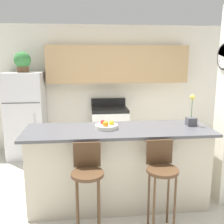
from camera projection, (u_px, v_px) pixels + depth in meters
ground_plane at (118, 202)px, 3.52m from camera, size 14.00×14.00×0.00m
wall_back at (110, 78)px, 5.38m from camera, size 5.60×0.38×2.55m
counter_bar at (118, 166)px, 3.41m from camera, size 2.36×0.77×1.02m
refrigerator at (26, 115)px, 5.04m from camera, size 0.70×0.71×1.64m
stove_range at (110, 130)px, 5.34m from camera, size 0.72×0.59×1.07m
bar_stool_left at (87, 175)px, 2.78m from camera, size 0.35×0.35×1.01m
bar_stool_right at (161, 172)px, 2.87m from camera, size 0.35×0.35×1.01m
potted_plant_on_fridge at (22, 61)px, 4.83m from camera, size 0.31×0.31×0.38m
orchid_vase at (191, 117)px, 3.45m from camera, size 0.12×0.12×0.41m
fruit_bowl at (106, 126)px, 3.31m from camera, size 0.29×0.29×0.11m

